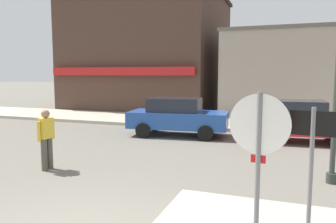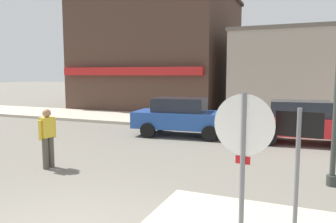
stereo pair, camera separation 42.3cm
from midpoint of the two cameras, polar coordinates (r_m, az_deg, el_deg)
kerb_far at (r=16.70m, az=8.58°, el=-1.99°), size 80.00×4.00×0.15m
stop_sign at (r=4.56m, az=12.91°, el=-6.56°), size 0.82×0.12×2.30m
one_way_sign at (r=4.81m, az=21.36°, el=-8.45°), size 0.60×0.09×2.10m
parked_car_nearest at (r=13.46m, az=0.74°, el=-0.81°), size 4.15×2.19×1.56m
parked_car_second at (r=13.03m, az=20.73°, el=-1.48°), size 4.12×2.11×1.56m
pedestrian_crossing_near at (r=9.30m, az=-21.66°, el=-4.26°), size 0.27×0.56×1.61m
building_corner_shop at (r=25.26m, az=-3.38°, el=10.26°), size 10.48×10.47×8.33m
building_storefront_left_near at (r=20.99m, az=21.28°, el=6.11°), size 8.70×5.90×5.06m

